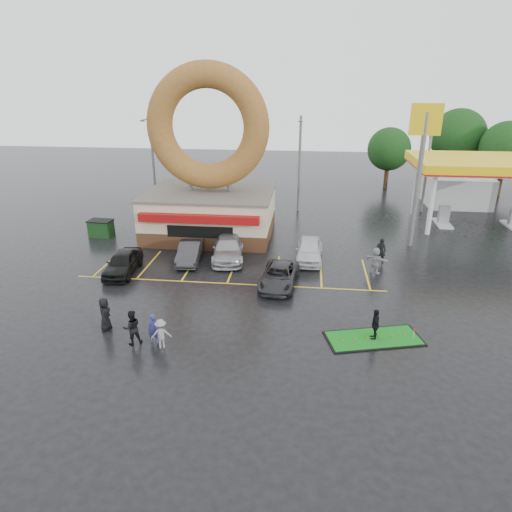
# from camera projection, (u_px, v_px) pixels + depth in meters

# --- Properties ---
(ground) EXTENTS (120.00, 120.00, 0.00)m
(ground) POSITION_uv_depth(u_px,v_px,m) (217.00, 308.00, 25.98)
(ground) COLOR black
(ground) RESTS_ON ground
(donut_shop) EXTENTS (10.20, 8.70, 13.50)m
(donut_shop) POSITION_uv_depth(u_px,v_px,m) (210.00, 181.00, 36.65)
(donut_shop) COLOR #472B19
(donut_shop) RESTS_ON ground
(gas_station) EXTENTS (12.30, 13.65, 5.90)m
(gas_station) POSITION_uv_depth(u_px,v_px,m) (474.00, 177.00, 41.85)
(gas_station) COLOR silver
(gas_station) RESTS_ON ground
(shell_sign) EXTENTS (2.20, 0.36, 10.60)m
(shell_sign) POSITION_uv_depth(u_px,v_px,m) (422.00, 150.00, 32.98)
(shell_sign) COLOR slate
(shell_sign) RESTS_ON ground
(streetlight_left) EXTENTS (0.40, 2.21, 9.00)m
(streetlight_left) POSITION_uv_depth(u_px,v_px,m) (153.00, 161.00, 43.69)
(streetlight_left) COLOR slate
(streetlight_left) RESTS_ON ground
(streetlight_mid) EXTENTS (0.40, 2.21, 9.00)m
(streetlight_mid) POSITION_uv_depth(u_px,v_px,m) (299.00, 162.00, 43.13)
(streetlight_mid) COLOR slate
(streetlight_mid) RESTS_ON ground
(streetlight_right) EXTENTS (0.40, 2.21, 9.00)m
(streetlight_right) POSITION_uv_depth(u_px,v_px,m) (428.00, 163.00, 42.78)
(streetlight_right) COLOR slate
(streetlight_right) RESTS_ON ground
(tree_far_a) EXTENTS (5.60, 5.60, 8.00)m
(tree_far_a) POSITION_uv_depth(u_px,v_px,m) (507.00, 148.00, 49.04)
(tree_far_a) COLOR #332114
(tree_far_a) RESTS_ON ground
(tree_far_c) EXTENTS (6.30, 6.30, 9.00)m
(tree_far_c) POSITION_uv_depth(u_px,v_px,m) (458.00, 136.00, 52.93)
(tree_far_c) COLOR #332114
(tree_far_c) RESTS_ON ground
(tree_far_d) EXTENTS (4.90, 4.90, 7.00)m
(tree_far_d) POSITION_uv_depth(u_px,v_px,m) (389.00, 149.00, 52.40)
(tree_far_d) COLOR #332114
(tree_far_d) RESTS_ON ground
(car_black) EXTENTS (2.02, 4.51, 1.51)m
(car_black) POSITION_uv_depth(u_px,v_px,m) (123.00, 263.00, 30.41)
(car_black) COLOR black
(car_black) RESTS_ON ground
(car_dgrey) EXTENTS (1.83, 4.33, 1.39)m
(car_dgrey) POSITION_uv_depth(u_px,v_px,m) (190.00, 252.00, 32.36)
(car_dgrey) COLOR #2B2B2D
(car_dgrey) RESTS_ON ground
(car_silver) EXTENTS (2.85, 5.56, 1.54)m
(car_silver) POSITION_uv_depth(u_px,v_px,m) (228.00, 248.00, 32.87)
(car_silver) COLOR #98989D
(car_silver) RESTS_ON ground
(car_grey) EXTENTS (2.55, 4.83, 1.29)m
(car_grey) POSITION_uv_depth(u_px,v_px,m) (279.00, 276.00, 28.63)
(car_grey) COLOR #2A2A2C
(car_grey) RESTS_ON ground
(car_white) EXTENTS (1.96, 4.59, 1.55)m
(car_white) POSITION_uv_depth(u_px,v_px,m) (309.00, 250.00, 32.54)
(car_white) COLOR silver
(car_white) RESTS_ON ground
(person_blue) EXTENTS (0.64, 0.50, 1.55)m
(person_blue) POSITION_uv_depth(u_px,v_px,m) (154.00, 329.00, 22.39)
(person_blue) COLOR navy
(person_blue) RESTS_ON ground
(person_blackjkt) EXTENTS (1.10, 1.04, 1.80)m
(person_blackjkt) POSITION_uv_depth(u_px,v_px,m) (132.00, 328.00, 22.25)
(person_blackjkt) COLOR black
(person_blackjkt) RESTS_ON ground
(person_hoodie) EXTENTS (1.10, 0.80, 1.53)m
(person_hoodie) POSITION_uv_depth(u_px,v_px,m) (161.00, 334.00, 21.96)
(person_hoodie) COLOR gray
(person_hoodie) RESTS_ON ground
(person_bystander) EXTENTS (0.71, 0.96, 1.79)m
(person_bystander) POSITION_uv_depth(u_px,v_px,m) (105.00, 314.00, 23.52)
(person_bystander) COLOR black
(person_bystander) RESTS_ON ground
(person_cameraman) EXTENTS (0.42, 0.98, 1.67)m
(person_cameraman) POSITION_uv_depth(u_px,v_px,m) (375.00, 324.00, 22.66)
(person_cameraman) COLOR black
(person_cameraman) RESTS_ON ground
(person_walker_near) EXTENTS (1.71, 1.30, 1.80)m
(person_walker_near) POSITION_uv_depth(u_px,v_px,m) (376.00, 261.00, 30.35)
(person_walker_near) COLOR #9A9A9D
(person_walker_near) RESTS_ON ground
(person_walker_far) EXTENTS (0.79, 0.66, 1.84)m
(person_walker_far) POSITION_uv_depth(u_px,v_px,m) (381.00, 251.00, 32.03)
(person_walker_far) COLOR black
(person_walker_far) RESTS_ON ground
(dumpster) EXTENTS (1.88, 1.32, 1.30)m
(dumpster) POSITION_uv_depth(u_px,v_px,m) (101.00, 229.00, 37.52)
(dumpster) COLOR #173D18
(dumpster) RESTS_ON ground
(putting_green) EXTENTS (5.14, 3.23, 0.60)m
(putting_green) POSITION_uv_depth(u_px,v_px,m) (374.00, 338.00, 22.94)
(putting_green) COLOR black
(putting_green) RESTS_ON ground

